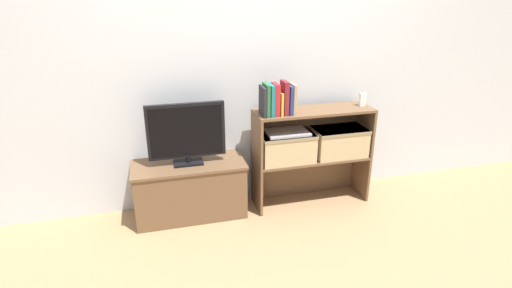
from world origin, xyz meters
TOP-DOWN VIEW (x-y plane):
  - ground_plane at (0.00, 0.00)m, footprint 16.00×16.00m
  - wall_back at (0.00, 0.40)m, footprint 10.00×0.05m
  - tv_stand at (-0.52, 0.18)m, footprint 0.86×0.38m
  - tv at (-0.52, 0.18)m, footprint 0.58×0.14m
  - bookshelf_lower_tier at (0.47, 0.21)m, footprint 0.94×0.30m
  - bookshelf_upper_tier at (0.47, 0.21)m, footprint 0.94×0.30m
  - book_charcoal at (0.04, 0.10)m, footprint 0.02×0.15m
  - book_forest at (0.07, 0.10)m, footprint 0.02×0.14m
  - book_teal at (0.10, 0.10)m, footprint 0.03×0.15m
  - book_crimson at (0.14, 0.10)m, footprint 0.04×0.13m
  - book_mustard at (0.17, 0.10)m, footprint 0.02×0.13m
  - book_maroon at (0.21, 0.10)m, footprint 0.04×0.13m
  - book_navy at (0.24, 0.10)m, footprint 0.02×0.14m
  - book_tan at (0.27, 0.10)m, footprint 0.02×0.12m
  - baby_monitor at (0.88, 0.15)m, footprint 0.05×0.04m
  - storage_basket_left at (0.24, 0.13)m, footprint 0.43×0.27m
  - storage_basket_right at (0.70, 0.13)m, footprint 0.43×0.27m
  - laptop at (0.24, 0.13)m, footprint 0.33×0.23m

SIDE VIEW (x-z plane):
  - ground_plane at x=0.00m, z-range 0.00..0.00m
  - tv_stand at x=-0.52m, z-range 0.00..0.44m
  - bookshelf_lower_tier at x=0.47m, z-range 0.06..0.46m
  - storage_basket_left at x=0.24m, z-range 0.41..0.64m
  - storage_basket_right at x=0.70m, z-range 0.41..0.64m
  - laptop at x=0.24m, z-range 0.63..0.65m
  - bookshelf_upper_tier at x=0.47m, z-range 0.46..0.86m
  - tv at x=-0.52m, z-range 0.46..0.93m
  - baby_monitor at x=0.88m, z-range 0.79..0.92m
  - book_mustard at x=0.17m, z-range 0.80..0.97m
  - book_navy at x=0.24m, z-range 0.80..1.02m
  - book_charcoal at x=0.04m, z-range 0.80..1.02m
  - book_tan at x=0.27m, z-range 0.80..1.03m
  - book_teal at x=0.10m, z-range 0.80..1.03m
  - book_crimson at x=0.14m, z-range 0.80..1.04m
  - book_forest at x=0.07m, z-range 0.80..1.04m
  - book_maroon at x=0.21m, z-range 0.80..1.05m
  - wall_back at x=0.00m, z-range 0.00..2.40m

